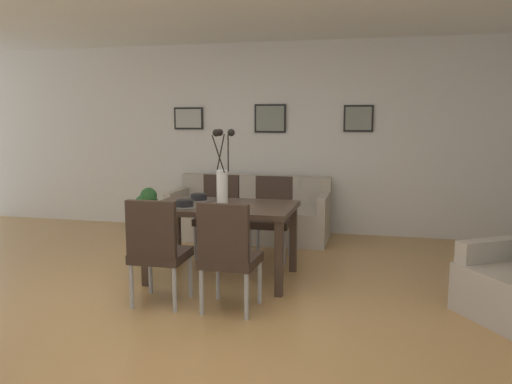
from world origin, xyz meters
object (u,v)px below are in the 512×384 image
framed_picture_right (358,118)px  potted_plant (147,210)px  bowl_near_right (199,196)px  dining_table (222,214)px  framed_picture_center (270,118)px  dining_chair_near_left (157,247)px  dining_chair_far_right (272,213)px  dining_chair_near_right (219,211)px  bowl_near_left (184,203)px  centerpiece_vase (222,176)px  dining_chair_far_left (228,251)px  framed_picture_left (189,118)px  sofa (250,217)px

framed_picture_right → potted_plant: framed_picture_right is taller
bowl_near_right → dining_table: bearing=-32.6°
bowl_near_right → framed_picture_center: bearing=81.3°
dining_chair_near_left → dining_chair_far_right: size_ratio=1.00×
dining_chair_near_left → framed_picture_right: framed_picture_right is taller
dining_chair_near_left → bowl_near_right: dining_chair_near_left is taller
dining_chair_near_right → bowl_near_left: size_ratio=5.41×
dining_chair_near_left → dining_chair_far_right: same height
bowl_near_right → bowl_near_left: bearing=-90.0°
dining_chair_near_left → centerpiece_vase: 1.04m
dining_chair_far_left → framed_picture_left: (-1.50, 3.11, 1.06)m
framed_picture_center → bowl_near_right: bearing=-98.7°
bowl_near_right → sofa: (0.15, 1.57, -0.50)m
dining_chair_far_left → potted_plant: 2.95m
framed_picture_right → sofa: bearing=-160.5°
bowl_near_right → framed_picture_center: size_ratio=0.39×
framed_picture_left → dining_chair_near_left: bearing=-74.1°
dining_chair_near_right → centerpiece_vase: (0.31, -0.86, 0.51)m
dining_table → bowl_near_right: bearing=147.4°
dining_table → dining_chair_far_right: (0.32, 0.86, -0.14)m
dining_chair_far_right → centerpiece_vase: size_ratio=1.25×
dining_chair_far_right → framed_picture_right: framed_picture_right is taller
potted_plant → bowl_near_left: bearing=-54.5°
framed_picture_center → framed_picture_left: bearing=180.0°
dining_chair_far_right → potted_plant: dining_chair_far_right is taller
dining_chair_far_left → dining_chair_far_right: 1.72m
framed_picture_right → centerpiece_vase: bearing=-117.9°
dining_table → dining_chair_far_left: 0.92m
potted_plant → framed_picture_left: bearing=68.3°
dining_chair_far_right → potted_plant: (-1.82, 0.61, -0.14)m
dining_chair_near_left → framed_picture_left: bearing=105.9°
bowl_near_left → framed_picture_left: size_ratio=0.39×
dining_table → framed_picture_right: 2.71m
bowl_near_right → framed_picture_center: 2.22m
centerpiece_vase → sofa: (-0.17, 1.77, -0.74)m
dining_table → sofa: size_ratio=0.68×
dining_chair_far_left → potted_plant: dining_chair_far_left is taller
bowl_near_left → sofa: size_ratio=0.08×
dining_table → dining_chair_far_right: size_ratio=1.52×
dining_chair_near_right → framed_picture_left: framed_picture_left is taller
dining_chair_near_right → dining_chair_far_left: size_ratio=1.00×
dining_chair_near_left → dining_chair_far_left: (0.62, -0.01, 0.00)m
dining_chair_far_right → framed_picture_left: 2.31m
dining_table → framed_picture_right: (1.19, 2.25, 0.92)m
dining_table → framed_picture_left: 2.71m
dining_chair_far_right → bowl_near_right: 0.95m
dining_table → framed_picture_center: size_ratio=3.20×
dining_chair_far_left → sofa: dining_chair_far_left is taller
dining_chair_far_right → bowl_near_left: dining_chair_far_right is taller
framed_picture_left → potted_plant: framed_picture_left is taller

